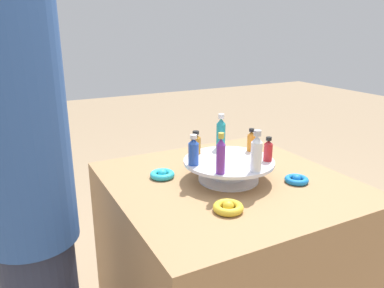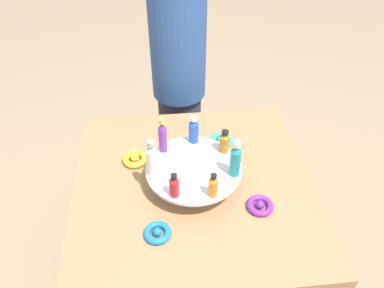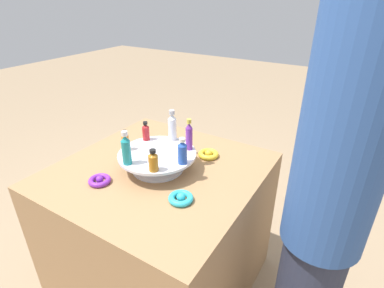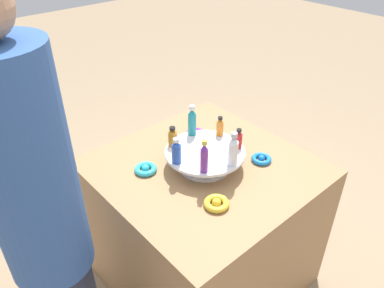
{
  "view_description": "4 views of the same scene",
  "coord_description": "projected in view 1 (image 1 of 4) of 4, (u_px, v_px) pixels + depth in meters",
  "views": [
    {
      "loc": [
        -0.75,
        -1.14,
        1.31
      ],
      "look_at": [
        -0.16,
        -0.0,
        0.91
      ],
      "focal_mm": 35.0,
      "sensor_mm": 36.0,
      "label": 1
    },
    {
      "loc": [
        0.96,
        -0.11,
        1.77
      ],
      "look_at": [
        -0.06,
        -0.0,
        0.88
      ],
      "focal_mm": 35.0,
      "sensor_mm": 36.0,
      "label": 2
    },
    {
      "loc": [
        -0.75,
        0.92,
        1.47
      ],
      "look_at": [
        -0.18,
        -0.0,
        0.91
      ],
      "focal_mm": 28.0,
      "sensor_mm": 36.0,
      "label": 3
    },
    {
      "loc": [
        -0.93,
        -0.97,
        1.74
      ],
      "look_at": [
        -0.08,
        -0.0,
        0.89
      ],
      "focal_mm": 35.0,
      "sensor_mm": 36.0,
      "label": 4
    }
  ],
  "objects": [
    {
      "name": "bottle_red",
      "position": [
        268.0,
        150.0,
        1.42
      ],
      "size": [
        0.03,
        0.03,
        0.09
      ],
      "color": "#B21E23",
      "rests_on": "display_stand"
    },
    {
      "name": "party_table",
      "position": [
        226.0,
        260.0,
        1.58
      ],
      "size": [
        0.89,
        0.89,
        0.74
      ],
      "color": "#9E754C",
      "rests_on": "ground_plane"
    },
    {
      "name": "display_stand",
      "position": [
        229.0,
        167.0,
        1.45
      ],
      "size": [
        0.35,
        0.35,
        0.08
      ],
      "color": "silver",
      "rests_on": "party_table"
    },
    {
      "name": "bottle_orange",
      "position": [
        251.0,
        141.0,
        1.53
      ],
      "size": [
        0.03,
        0.03,
        0.1
      ],
      "color": "orange",
      "rests_on": "display_stand"
    },
    {
      "name": "bottle_blue",
      "position": [
        193.0,
        151.0,
        1.38
      ],
      "size": [
        0.04,
        0.04,
        0.12
      ],
      "color": "#234CAD",
      "rests_on": "display_stand"
    },
    {
      "name": "ribbon_bow_gold",
      "position": [
        228.0,
        207.0,
        1.22
      ],
      "size": [
        0.1,
        0.1,
        0.04
      ],
      "color": "gold",
      "rests_on": "party_table"
    },
    {
      "name": "bottle_clear",
      "position": [
        256.0,
        153.0,
        1.31
      ],
      "size": [
        0.04,
        0.04,
        0.15
      ],
      "color": "silver",
      "rests_on": "display_stand"
    },
    {
      "name": "bottle_teal",
      "position": [
        221.0,
        133.0,
        1.56
      ],
      "size": [
        0.04,
        0.04,
        0.15
      ],
      "color": "teal",
      "rests_on": "display_stand"
    },
    {
      "name": "ribbon_bow_teal",
      "position": [
        162.0,
        174.0,
        1.49
      ],
      "size": [
        0.1,
        0.1,
        0.03
      ],
      "color": "#2DB7CC",
      "rests_on": "party_table"
    },
    {
      "name": "ribbon_bow_blue",
      "position": [
        297.0,
        180.0,
        1.44
      ],
      "size": [
        0.09,
        0.09,
        0.03
      ],
      "color": "blue",
      "rests_on": "party_table"
    },
    {
      "name": "ribbon_bow_purple",
      "position": [
        228.0,
        155.0,
        1.71
      ],
      "size": [
        0.1,
        0.1,
        0.03
      ],
      "color": "purple",
      "rests_on": "party_table"
    },
    {
      "name": "bottle_amber",
      "position": [
        196.0,
        143.0,
        1.5
      ],
      "size": [
        0.04,
        0.04,
        0.09
      ],
      "color": "#AD6B19",
      "rests_on": "display_stand"
    },
    {
      "name": "bottle_purple",
      "position": [
        221.0,
        155.0,
        1.29
      ],
      "size": [
        0.03,
        0.03,
        0.15
      ],
      "color": "#702D93",
      "rests_on": "display_stand"
    },
    {
      "name": "person_figure",
      "position": [
        29.0,
        199.0,
        1.13
      ],
      "size": [
        0.28,
        0.28,
        1.62
      ],
      "rotation": [
        0.0,
        0.0,
        0.0
      ],
      "color": "#282D42",
      "rests_on": "ground_plane"
    }
  ]
}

